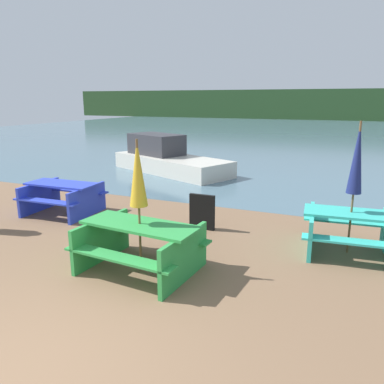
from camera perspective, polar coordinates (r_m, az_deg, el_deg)
The scene contains 9 objects.
water at distance 33.93m, azimuth 18.51°, elevation 8.71°, with size 60.00×50.00×0.00m.
far_treeline at distance 53.79m, azimuth 20.65°, elevation 12.35°, with size 80.00×1.60×4.00m.
picnic_table_green at distance 6.03m, azimuth -7.89°, elevation -7.57°, with size 1.98×1.52×0.78m.
picnic_table_blue at distance 9.44m, azimuth -19.13°, elevation -0.44°, with size 1.74×1.45×0.75m.
picnic_table_teal at distance 7.20m, azimuth 22.88°, elevation -5.19°, with size 1.69×1.51×0.76m.
umbrella_navy at distance 6.92m, azimuth 23.85°, elevation 4.63°, with size 0.25×0.25×2.33m.
umbrella_gold at distance 5.73m, azimuth -8.25°, elevation 2.70°, with size 0.28×0.28×2.10m.
boat at distance 14.32m, azimuth -3.85°, elevation 5.15°, with size 5.23×3.55×1.37m.
signboard at distance 7.86m, azimuth 1.54°, elevation -3.06°, with size 0.55×0.08×0.75m.
Camera 1 is at (2.87, -1.96, 2.67)m, focal length 35.00 mm.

